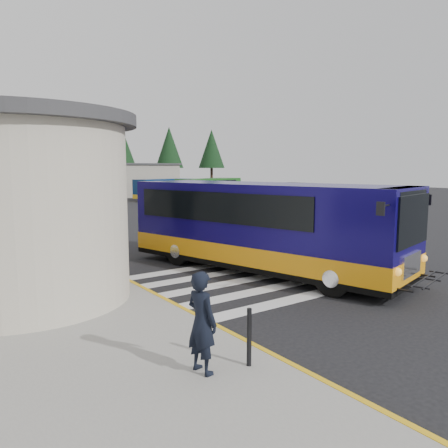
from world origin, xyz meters
TOP-DOWN VIEW (x-y plane):
  - ground at (0.00, 0.00)m, footprint 140.00×140.00m
  - curb_strip at (-4.05, 4.00)m, footprint 0.12×34.00m
  - crosswalk at (-0.50, -0.80)m, footprint 8.00×5.35m
  - depot_building at (6.00, 42.00)m, footprint 26.40×8.40m
  - tree_line at (6.29, 50.00)m, footprint 58.40×4.40m
  - transit_bus at (0.53, -0.12)m, footprint 5.76×11.21m
  - pedestrian_a at (-5.50, -5.63)m, footprint 0.51×0.70m
  - pedestrian_b at (-7.44, -0.21)m, footprint 1.13×1.17m
  - bollard at (-4.70, -5.90)m, footprint 0.08×0.08m
  - far_bus_a at (14.09, 32.53)m, footprint 8.26×4.34m
  - far_bus_b at (16.41, 27.16)m, footprint 8.70×4.81m

SIDE VIEW (x-z plane):
  - ground at x=0.00m, z-range 0.00..0.00m
  - crosswalk at x=-0.50m, z-range 0.00..0.01m
  - curb_strip at x=-4.05m, z-range 0.00..0.16m
  - bollard at x=-4.70m, z-range 0.15..1.19m
  - pedestrian_a at x=-5.50m, z-range 0.15..1.91m
  - pedestrian_b at x=-7.44m, z-range 0.15..2.05m
  - far_bus_a at x=14.09m, z-range 0.31..2.36m
  - far_bus_b at x=16.41m, z-range 0.32..2.49m
  - transit_bus at x=0.53m, z-range -0.07..3.01m
  - depot_building at x=6.00m, z-range 0.01..4.21m
  - tree_line at x=6.29m, z-range 1.77..11.77m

